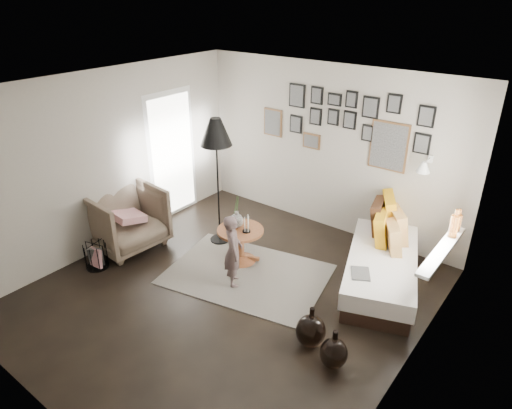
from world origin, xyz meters
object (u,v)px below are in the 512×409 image
Objects in this scene: demijohn_large at (311,331)px; child at (233,251)px; floor_lamp at (216,137)px; magazine_basket at (96,256)px; pedestal_table at (241,246)px; demijohn_small at (334,353)px; vase at (237,218)px; daybed at (385,262)px; armchair at (125,218)px.

demijohn_large is 0.50× the size of child.
floor_lamp reaches higher than magazine_basket.
demijohn_large is at bearing -26.77° from pedestal_table.
demijohn_small is 0.45× the size of child.
vase reaches higher than pedestal_table.
daybed is at bearing 96.82° from demijohn_small.
floor_lamp is 2.36m from magazine_basket.
daybed reaches higher than pedestal_table.
child is (0.89, -0.73, -1.17)m from floor_lamp.
pedestal_table is 0.64× the size of armchair.
vase is 1.17m from floor_lamp.
daybed reaches higher than demijohn_large.
pedestal_table is 2.03m from magazine_basket.
demijohn_small is at bearing -18.92° from demijohn_large.
floor_lamp is at bearing -41.23° from armchair.
magazine_basket is at bearing 73.01° from child.
pedestal_table is at bearing -176.92° from daybed.
magazine_basket is at bearing -173.74° from demijohn_small.
pedestal_table is 1.89m from demijohn_large.
vase is at bearing 154.92° from demijohn_small.
vase is 2.39m from demijohn_small.
pedestal_table is 0.34× the size of floor_lamp.
child reaches higher than magazine_basket.
pedestal_table is 1.58m from floor_lamp.
vase is 0.63m from child.
armchair is 1.84m from floor_lamp.
pedestal_table is at bearing 154.52° from demijohn_small.
pedestal_table reaches higher than magazine_basket.
vase is 0.47× the size of child.
magazine_basket is 3.23m from demijohn_large.
armchair is (-1.63, -0.71, 0.22)m from pedestal_table.
demijohn_large is 0.37m from demijohn_small.
demijohn_small is (0.35, -0.12, -0.02)m from demijohn_large.
child is at bearing -39.16° from floor_lamp.
floor_lamp is (-0.62, 0.25, 1.44)m from pedestal_table.
vase is (-0.08, 0.02, 0.42)m from pedestal_table.
daybed is at bearing 22.86° from pedestal_table.
demijohn_large is (-0.14, -1.62, -0.11)m from daybed.
floor_lamp is at bearing 157.13° from vase.
floor_lamp reaches higher than demijohn_large.
child reaches higher than vase.
armchair is at bearing 177.63° from demijohn_large.
magazine_basket is (0.12, -0.65, -0.28)m from armchair.
demijohn_small is (3.54, 0.39, -0.01)m from magazine_basket.
daybed is 4.67× the size of demijohn_small.
vase is 1.26× the size of magazine_basket.
demijohn_small is 1.86m from child.
demijohn_small is at bearing 6.26° from magazine_basket.
child is at bearing -160.93° from daybed.
vase is 2.04m from magazine_basket.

